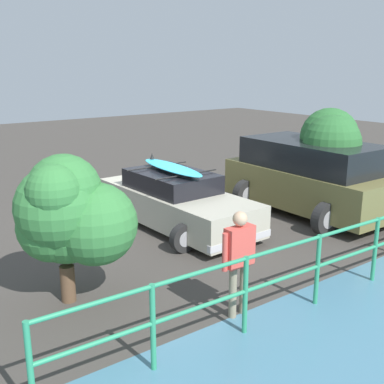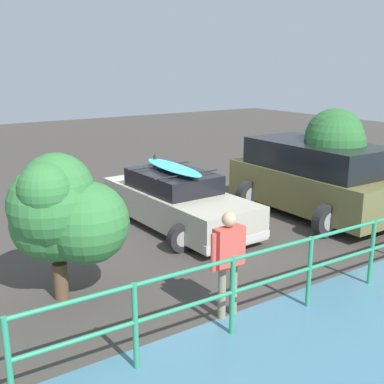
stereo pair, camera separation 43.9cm
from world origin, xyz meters
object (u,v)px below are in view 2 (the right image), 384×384
object	(u,v)px
sedan_car	(176,200)
suv_car	(314,178)
bush_near_right	(331,155)
bush_near_left	(60,214)
person_bystander	(228,255)

from	to	relation	value
sedan_car	suv_car	xyz separation A→B (m)	(-3.31, 1.12, 0.32)
sedan_car	suv_car	world-z (taller)	suv_car
sedan_car	suv_car	bearing A→B (deg)	161.26
sedan_car	suv_car	distance (m)	3.51
sedan_car	suv_car	size ratio (longest dim) A/B	0.97
sedan_car	bush_near_right	world-z (taller)	bush_near_right
bush_near_left	person_bystander	bearing A→B (deg)	133.24
person_bystander	bush_near_left	world-z (taller)	bush_near_left
suv_car	bush_near_left	size ratio (longest dim) A/B	1.92
suv_car	bush_near_left	world-z (taller)	bush_near_left
suv_car	bush_near_left	distance (m)	6.75
person_bystander	bush_near_right	size ratio (longest dim) A/B	0.62
suv_car	person_bystander	distance (m)	5.63
suv_car	person_bystander	xyz separation A→B (m)	(4.89, 2.79, 0.04)
sedan_car	bush_near_right	distance (m)	4.13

